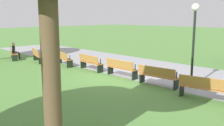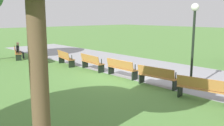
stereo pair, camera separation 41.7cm
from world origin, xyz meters
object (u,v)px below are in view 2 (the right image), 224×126
bench_6 (202,89)px  lamp_post (194,29)px  bench_5 (157,76)px  bench_3 (92,62)px  bench_4 (121,68)px  bench_2 (65,58)px  bench_1 (41,55)px  person_seated (19,50)px  bench_0 (17,52)px

bench_6 → lamp_post: lamp_post is taller
bench_5 → lamp_post: bearing=31.7°
lamp_post → bench_3: bearing=-171.5°
bench_4 → lamp_post: 4.06m
bench_3 → bench_4: (2.30, 0.11, 0.00)m
bench_2 → bench_4: same height
bench_3 → bench_2: bearing=-166.7°
bench_1 → bench_6: bearing=18.6°
bench_6 → lamp_post: 2.61m
bench_6 → person_seated: (-13.67, -1.08, 0.16)m
bench_2 → bench_5: same height
bench_2 → bench_6: (9.18, 0.00, 0.00)m
bench_4 → lamp_post: bearing=12.3°
bench_4 → bench_6: 4.61m
bench_1 → lamp_post: bearing=25.4°
bench_3 → bench_5: size_ratio=1.00×
bench_1 → bench_4: 6.90m
bench_2 → bench_5: (6.89, 0.32, 0.00)m
bench_0 → bench_6: bearing=26.6°
bench_2 → lamp_post: lamp_post is taller
bench_2 → bench_6: size_ratio=1.00×
bench_1 → bench_6: same height
bench_1 → bench_5: same height
bench_3 → person_seated: (-6.78, -1.40, 0.16)m
lamp_post → bench_1: bearing=-170.6°
lamp_post → bench_5: bearing=-143.0°
bench_3 → lamp_post: 6.15m
bench_1 → bench_6: 11.43m
bench_4 → bench_5: size_ratio=0.98×
bench_4 → person_seated: (-9.08, -1.51, 0.16)m
bench_1 → bench_2: (2.24, 0.53, 0.00)m
bench_3 → bench_6: size_ratio=0.99×
bench_6 → lamp_post: size_ratio=0.53×
bench_0 → bench_3: same height
bench_1 → bench_0: bearing=-145.5°
bench_1 → lamp_post: lamp_post is taller
bench_5 → bench_4: bearing=172.0°
bench_2 → bench_5: 6.90m
bench_1 → bench_5: size_ratio=1.01×
bench_0 → person_seated: bearing=130.7°
person_seated → lamp_post: size_ratio=0.34×
bench_6 → bench_3: bearing=166.7°
bench_0 → bench_2: (4.43, 1.26, 0.00)m
bench_0 → bench_2: bearing=37.2°
person_seated → lamp_post: 12.85m
bench_1 → bench_3: 4.61m
bench_0 → bench_3: bearing=34.5°
bench_0 → bench_5: bearing=29.2°
bench_5 → bench_6: 2.31m
bench_0 → bench_5: 11.43m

